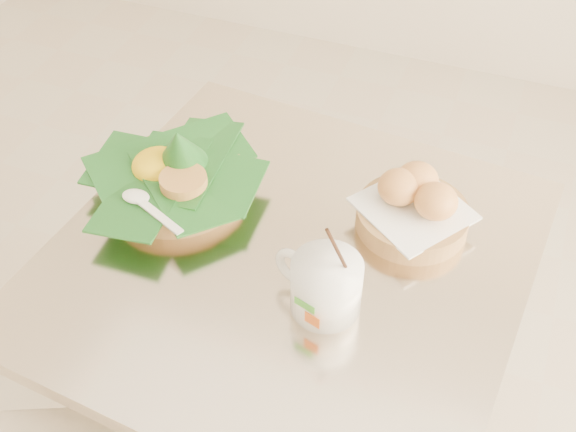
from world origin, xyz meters
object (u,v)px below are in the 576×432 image
(cafe_table, at_px, (289,340))
(coffee_mug, at_px, (324,284))
(rice_basket, at_px, (175,173))
(bread_basket, at_px, (414,206))

(cafe_table, height_order, coffee_mug, coffee_mug)
(cafe_table, relative_size, coffee_mug, 4.38)
(rice_basket, relative_size, coffee_mug, 1.65)
(bread_basket, relative_size, coffee_mug, 1.21)
(rice_basket, xyz_separation_m, coffee_mug, (0.31, -0.14, 0.01))
(rice_basket, bearing_deg, cafe_table, -16.83)
(cafe_table, relative_size, rice_basket, 2.66)
(bread_basket, bearing_deg, coffee_mug, -110.47)
(rice_basket, distance_m, coffee_mug, 0.34)
(rice_basket, distance_m, bread_basket, 0.39)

